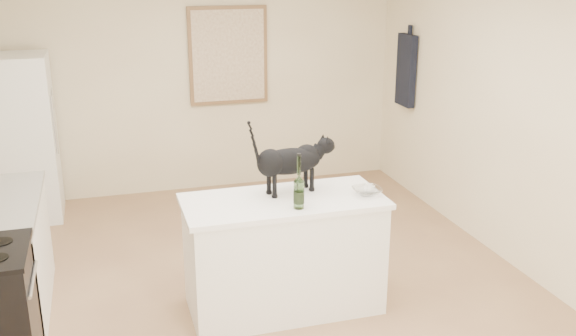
# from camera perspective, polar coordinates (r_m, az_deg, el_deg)

# --- Properties ---
(floor) EXTENTS (5.50, 5.50, 0.00)m
(floor) POSITION_cam_1_polar(r_m,az_deg,el_deg) (5.33, -2.04, -11.19)
(floor) COLOR #A27D56
(floor) RESTS_ON ground
(wall_back) EXTENTS (4.50, 0.00, 4.50)m
(wall_back) POSITION_cam_1_polar(r_m,az_deg,el_deg) (7.46, -7.55, 7.83)
(wall_back) COLOR beige
(wall_back) RESTS_ON ground
(wall_right) EXTENTS (0.00, 5.50, 5.50)m
(wall_right) POSITION_cam_1_polar(r_m,az_deg,el_deg) (5.79, 19.93, 3.97)
(wall_right) COLOR beige
(wall_right) RESTS_ON ground
(island_base) EXTENTS (1.44, 0.67, 0.86)m
(island_base) POSITION_cam_1_polar(r_m,az_deg,el_deg) (4.98, -0.39, -7.79)
(island_base) COLOR white
(island_base) RESTS_ON floor
(island_top) EXTENTS (1.50, 0.70, 0.04)m
(island_top) POSITION_cam_1_polar(r_m,az_deg,el_deg) (4.80, -0.40, -2.95)
(island_top) COLOR white
(island_top) RESTS_ON island_base
(left_cabinets) EXTENTS (0.60, 1.40, 0.86)m
(left_cabinets) POSITION_cam_1_polar(r_m,az_deg,el_deg) (5.34, -23.88, -7.62)
(left_cabinets) COLOR white
(left_cabinets) RESTS_ON floor
(fridge) EXTENTS (0.68, 0.68, 1.70)m
(fridge) POSITION_cam_1_polar(r_m,az_deg,el_deg) (7.12, -22.52, 2.40)
(fridge) COLOR white
(fridge) RESTS_ON floor
(artwork_frame) EXTENTS (0.90, 0.03, 1.10)m
(artwork_frame) POSITION_cam_1_polar(r_m,az_deg,el_deg) (7.45, -5.28, 9.84)
(artwork_frame) COLOR brown
(artwork_frame) RESTS_ON wall_back
(artwork_canvas) EXTENTS (0.82, 0.00, 1.02)m
(artwork_canvas) POSITION_cam_1_polar(r_m,az_deg,el_deg) (7.43, -5.25, 9.82)
(artwork_canvas) COLOR beige
(artwork_canvas) RESTS_ON wall_back
(hanging_garment) EXTENTS (0.08, 0.34, 0.80)m
(hanging_garment) POSITION_cam_1_polar(r_m,az_deg,el_deg) (7.46, 10.37, 8.47)
(hanging_garment) COLOR black
(hanging_garment) RESTS_ON wall_right
(black_cat) EXTENTS (0.66, 0.31, 0.45)m
(black_cat) POSITION_cam_1_polar(r_m,az_deg,el_deg) (4.85, 0.11, 0.30)
(black_cat) COLOR black
(black_cat) RESTS_ON island_top
(wine_bottle) EXTENTS (0.09, 0.09, 0.36)m
(wine_bottle) POSITION_cam_1_polar(r_m,az_deg,el_deg) (4.56, 0.97, -1.47)
(wine_bottle) COLOR #315D25
(wine_bottle) RESTS_ON island_top
(glass_bowl) EXTENTS (0.22, 0.22, 0.05)m
(glass_bowl) POSITION_cam_1_polar(r_m,az_deg,el_deg) (4.91, 6.97, -2.04)
(glass_bowl) COLOR silver
(glass_bowl) RESTS_ON island_top
(fridge_paper) EXTENTS (0.01, 0.16, 0.20)m
(fridge_paper) POSITION_cam_1_polar(r_m,az_deg,el_deg) (7.12, -20.03, 5.71)
(fridge_paper) COLOR beige
(fridge_paper) RESTS_ON fridge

